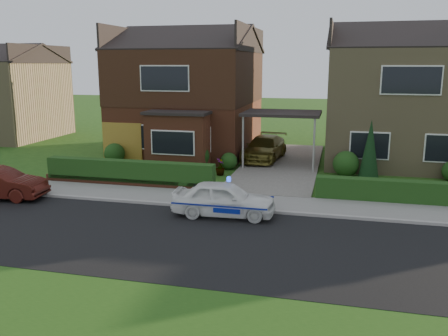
% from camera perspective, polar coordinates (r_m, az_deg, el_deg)
% --- Properties ---
extents(ground, '(120.00, 120.00, 0.00)m').
position_cam_1_polar(ground, '(13.97, 1.20, -9.05)').
color(ground, '#1E4813').
rests_on(ground, ground).
extents(road, '(60.00, 6.00, 0.02)m').
position_cam_1_polar(road, '(13.97, 1.20, -9.05)').
color(road, black).
rests_on(road, ground).
extents(kerb, '(60.00, 0.16, 0.12)m').
position_cam_1_polar(kerb, '(16.77, 3.48, -5.13)').
color(kerb, '#9E9993').
rests_on(kerb, ground).
extents(sidewalk, '(60.00, 2.00, 0.10)m').
position_cam_1_polar(sidewalk, '(17.76, 4.09, -4.17)').
color(sidewalk, slate).
rests_on(sidewalk, ground).
extents(driveway, '(3.80, 12.00, 0.12)m').
position_cam_1_polar(driveway, '(24.38, 6.84, 0.38)').
color(driveway, '#666059').
rests_on(driveway, ground).
extents(house_left, '(7.50, 9.53, 7.25)m').
position_cam_1_polar(house_left, '(27.98, -4.21, 9.73)').
color(house_left, brown).
rests_on(house_left, ground).
extents(house_right, '(7.50, 8.06, 7.25)m').
position_cam_1_polar(house_right, '(26.89, 20.36, 8.58)').
color(house_right, '#98855D').
rests_on(house_right, ground).
extents(carport_link, '(3.80, 3.00, 2.77)m').
position_cam_1_polar(carport_link, '(23.94, 6.99, 6.45)').
color(carport_link, black).
rests_on(carport_link, ground).
extents(garage_door, '(2.20, 0.10, 2.10)m').
position_cam_1_polar(garage_door, '(25.53, -12.12, 3.00)').
color(garage_door, olive).
rests_on(garage_door, ground).
extents(dwarf_wall, '(7.70, 0.25, 0.36)m').
position_cam_1_polar(dwarf_wall, '(20.54, -11.47, -1.72)').
color(dwarf_wall, brown).
rests_on(dwarf_wall, ground).
extents(hedge_left, '(7.50, 0.55, 0.90)m').
position_cam_1_polar(hedge_left, '(20.72, -11.28, -2.10)').
color(hedge_left, '#113814').
rests_on(hedge_left, ground).
extents(hedge_right, '(7.50, 0.55, 0.80)m').
position_cam_1_polar(hedge_right, '(18.99, 22.33, -4.15)').
color(hedge_right, '#113814').
rests_on(hedge_right, ground).
extents(shrub_left_far, '(1.08, 1.08, 1.08)m').
position_cam_1_polar(shrub_left_far, '(25.32, -13.04, 1.70)').
color(shrub_left_far, '#113814').
rests_on(shrub_left_far, ground).
extents(shrub_left_mid, '(1.32, 1.32, 1.32)m').
position_cam_1_polar(shrub_left_mid, '(23.45, -3.39, 1.46)').
color(shrub_left_mid, '#113814').
rests_on(shrub_left_mid, ground).
extents(shrub_left_near, '(0.84, 0.84, 0.84)m').
position_cam_1_polar(shrub_left_near, '(23.37, 0.59, 0.84)').
color(shrub_left_near, '#113814').
rests_on(shrub_left_near, ground).
extents(shrub_right_near, '(1.20, 1.20, 1.20)m').
position_cam_1_polar(shrub_right_near, '(22.55, 14.46, 0.49)').
color(shrub_right_near, '#113814').
rests_on(shrub_right_near, ground).
extents(conifer_a, '(0.90, 0.90, 2.60)m').
position_cam_1_polar(conifer_a, '(22.26, 17.14, 2.01)').
color(conifer_a, black).
rests_on(conifer_a, ground).
extents(neighbour_left, '(6.50, 7.00, 5.20)m').
position_cam_1_polar(neighbour_left, '(36.74, -24.89, 7.37)').
color(neighbour_left, '#98855D').
rests_on(neighbour_left, ground).
extents(police_car, '(3.23, 3.59, 1.36)m').
position_cam_1_polar(police_car, '(16.18, -0.02, -3.77)').
color(police_car, white).
rests_on(police_car, ground).
extents(driveway_car, '(2.16, 4.42, 1.24)m').
position_cam_1_polar(driveway_car, '(25.26, 4.88, 2.41)').
color(driveway_car, olive).
rests_on(driveway_car, driveway).
extents(potted_plant_a, '(0.45, 0.36, 0.74)m').
position_cam_1_polar(potted_plant_a, '(20.32, -5.00, -1.12)').
color(potted_plant_a, gray).
rests_on(potted_plant_a, ground).
extents(potted_plant_b, '(0.58, 0.55, 0.84)m').
position_cam_1_polar(potted_plant_b, '(20.33, -5.19, -0.97)').
color(potted_plant_b, gray).
rests_on(potted_plant_b, ground).
extents(potted_plant_c, '(0.47, 0.47, 0.79)m').
position_cam_1_polar(potted_plant_c, '(22.09, -0.48, 0.10)').
color(potted_plant_c, gray).
rests_on(potted_plant_c, ground).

